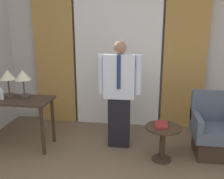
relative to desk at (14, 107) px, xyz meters
name	(u,v)px	position (x,y,z in m)	size (l,w,h in m)	color
wall_back	(118,53)	(1.46, 1.25, 0.70)	(10.00, 0.06, 2.70)	beige
curtain_sheer_center	(118,57)	(1.46, 1.12, 0.64)	(1.55, 0.06, 2.58)	white
curtain_drape_left	(55,56)	(0.27, 1.12, 0.64)	(0.74, 0.06, 2.58)	#B28442
curtain_drape_right	(185,58)	(2.65, 1.12, 0.64)	(0.74, 0.06, 2.58)	#B28442
desk	(14,107)	(0.00, 0.00, 0.00)	(1.17, 0.54, 0.77)	#38281E
table_lamp_left	(8,77)	(-0.12, 0.13, 0.44)	(0.24, 0.24, 0.42)	#4C4238
table_lamp_right	(23,77)	(0.12, 0.13, 0.44)	(0.24, 0.24, 0.42)	#4C4238
bottle_near_edge	(1,94)	(-0.15, -0.04, 0.20)	(0.06, 0.06, 0.19)	silver
person	(119,92)	(1.59, 0.23, 0.24)	(0.66, 0.22, 1.63)	black
armchair	(214,133)	(2.99, 0.15, -0.31)	(0.61, 0.62, 0.91)	#38281E
side_table	(163,137)	(2.24, -0.14, -0.30)	(0.49, 0.49, 0.51)	#38281E
book	(161,125)	(2.21, -0.11, -0.13)	(0.17, 0.26, 0.03)	maroon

